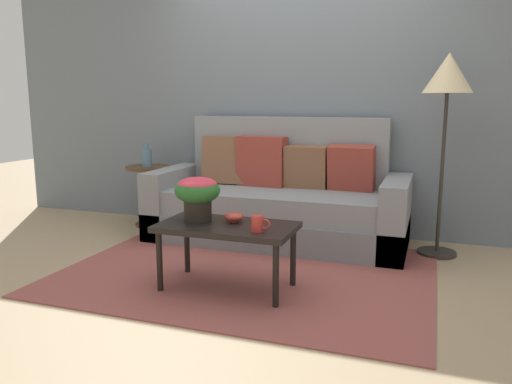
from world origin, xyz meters
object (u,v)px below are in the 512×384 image
(coffee_table, at_px, (227,231))
(floor_lamp, at_px, (448,86))
(side_table, at_px, (148,185))
(table_vase, at_px, (147,157))
(snack_bowl, at_px, (234,217))
(couch, at_px, (278,202))
(coffee_mug, at_px, (258,224))
(potted_plant, at_px, (197,193))

(coffee_table, distance_m, floor_lamp, 2.10)
(side_table, distance_m, table_vase, 0.28)
(coffee_table, relative_size, table_vase, 4.02)
(snack_bowl, bearing_deg, side_table, 138.42)
(coffee_table, bearing_deg, side_table, 136.50)
(couch, relative_size, side_table, 3.73)
(floor_lamp, height_order, coffee_mug, floor_lamp)
(snack_bowl, height_order, table_vase, table_vase)
(side_table, relative_size, coffee_mug, 4.87)
(coffee_mug, bearing_deg, coffee_table, 157.26)
(coffee_table, relative_size, floor_lamp, 0.56)
(coffee_mug, height_order, snack_bowl, coffee_mug)
(coffee_table, relative_size, potted_plant, 2.94)
(coffee_table, distance_m, snack_bowl, 0.11)
(couch, relative_size, coffee_table, 2.51)
(floor_lamp, height_order, snack_bowl, floor_lamp)
(coffee_table, relative_size, coffee_mug, 7.23)
(potted_plant, height_order, snack_bowl, potted_plant)
(side_table, bearing_deg, potted_plant, -47.78)
(snack_bowl, bearing_deg, table_vase, 138.54)
(floor_lamp, relative_size, table_vase, 7.21)
(table_vase, bearing_deg, snack_bowl, -41.46)
(couch, distance_m, side_table, 1.40)
(snack_bowl, distance_m, table_vase, 1.96)
(floor_lamp, xyz_separation_m, coffee_mug, (-1.08, -1.40, -0.87))
(floor_lamp, distance_m, coffee_mug, 1.97)
(couch, xyz_separation_m, table_vase, (-1.40, 0.06, 0.35))
(potted_plant, height_order, table_vase, table_vase)
(potted_plant, bearing_deg, coffee_mug, -15.87)
(couch, bearing_deg, table_vase, 177.43)
(couch, height_order, coffee_table, couch)
(couch, relative_size, floor_lamp, 1.40)
(coffee_table, relative_size, snack_bowl, 6.82)
(couch, distance_m, floor_lamp, 1.71)
(coffee_table, bearing_deg, table_vase, 136.62)
(coffee_table, bearing_deg, snack_bowl, 72.04)
(floor_lamp, bearing_deg, side_table, 178.67)
(coffee_mug, bearing_deg, table_vase, 139.12)
(couch, height_order, side_table, couch)
(coffee_table, distance_m, side_table, 1.98)
(snack_bowl, bearing_deg, coffee_table, -107.96)
(side_table, height_order, table_vase, table_vase)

